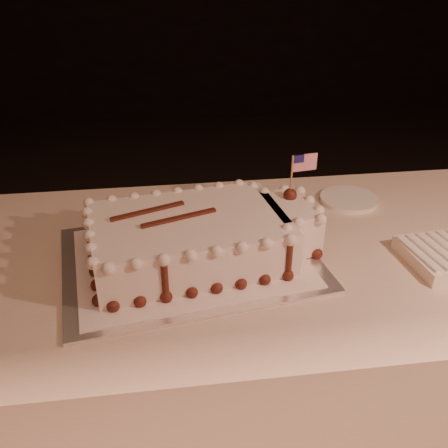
{
  "coord_description": "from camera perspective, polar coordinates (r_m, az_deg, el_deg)",
  "views": [
    {
      "loc": [
        -0.42,
        -0.39,
        1.4
      ],
      "look_at": [
        -0.29,
        0.58,
        0.84
      ],
      "focal_mm": 40.0,
      "sensor_mm": 36.0,
      "label": 1
    }
  ],
  "objects": [
    {
      "name": "cake_board",
      "position": [
        1.17,
        -3.9,
        -3.99
      ],
      "size": [
        0.63,
        0.51,
        0.01
      ],
      "primitive_type": "cube",
      "rotation": [
        0.0,
        0.0,
        0.15
      ],
      "color": "white",
      "rests_on": "banquet_table"
    },
    {
      "name": "banquet_table",
      "position": [
        1.49,
        11.36,
        -14.65
      ],
      "size": [
        2.4,
        0.8,
        0.75
      ],
      "primitive_type": "cube",
      "color": "beige",
      "rests_on": "ground"
    },
    {
      "name": "side_plate",
      "position": [
        1.47,
        14.07,
        2.76
      ],
      "size": [
        0.16,
        0.16,
        0.01
      ],
      "primitive_type": "cylinder",
      "color": "white",
      "rests_on": "banquet_table"
    },
    {
      "name": "sheet_cake",
      "position": [
        1.14,
        -2.51,
        -1.35
      ],
      "size": [
        0.56,
        0.36,
        0.22
      ],
      "color": "white",
      "rests_on": "doily"
    },
    {
      "name": "doily",
      "position": [
        1.16,
        -3.91,
        -3.78
      ],
      "size": [
        0.57,
        0.46,
        0.0
      ],
      "primitive_type": "cube",
      "rotation": [
        0.0,
        0.0,
        0.15
      ],
      "color": "white",
      "rests_on": "cake_board"
    }
  ]
}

